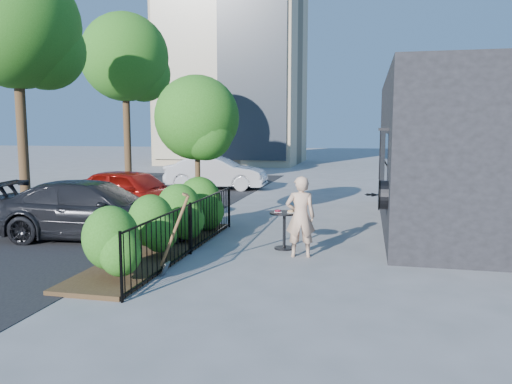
% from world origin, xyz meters
% --- Properties ---
extents(ground, '(120.00, 120.00, 0.00)m').
position_xyz_m(ground, '(0.00, 0.00, 0.00)').
color(ground, gray).
rests_on(ground, ground).
extents(shop_building, '(6.22, 9.00, 4.00)m').
position_xyz_m(shop_building, '(5.50, 4.50, 2.00)').
color(shop_building, black).
rests_on(shop_building, ground).
extents(fence, '(0.05, 6.05, 1.10)m').
position_xyz_m(fence, '(-1.50, 0.00, 0.56)').
color(fence, black).
rests_on(fence, ground).
extents(planting_bed, '(1.30, 6.00, 0.08)m').
position_xyz_m(planting_bed, '(-2.20, 0.00, 0.04)').
color(planting_bed, '#382616').
rests_on(planting_bed, ground).
extents(shrubs, '(1.10, 5.60, 1.24)m').
position_xyz_m(shrubs, '(-2.10, 0.10, 0.70)').
color(shrubs, '#256216').
rests_on(shrubs, ground).
extents(patio_tree, '(2.20, 2.20, 3.94)m').
position_xyz_m(patio_tree, '(-2.24, 2.76, 2.76)').
color(patio_tree, '#3F2B19').
rests_on(patio_tree, ground).
extents(street, '(9.00, 30.00, 0.01)m').
position_xyz_m(street, '(-7.00, 3.00, 0.00)').
color(street, black).
rests_on(street, ground).
extents(street_tree_near, '(4.40, 4.40, 8.28)m').
position_xyz_m(street_tree_near, '(-9.94, 5.96, 5.92)').
color(street_tree_near, '#3F2B19').
rests_on(street_tree_near, ground).
extents(street_tree_far, '(4.40, 4.40, 8.28)m').
position_xyz_m(street_tree_far, '(-9.94, 13.96, 5.92)').
color(street_tree_far, '#3F2B19').
rests_on(street_tree_far, ground).
extents(cafe_table, '(0.64, 0.64, 0.87)m').
position_xyz_m(cafe_table, '(0.33, 0.90, 0.56)').
color(cafe_table, black).
rests_on(cafe_table, ground).
extents(woman, '(0.67, 0.50, 1.67)m').
position_xyz_m(woman, '(0.76, 0.32, 0.83)').
color(woman, tan).
rests_on(woman, ground).
extents(shovel, '(0.59, 0.20, 1.54)m').
position_xyz_m(shovel, '(-1.26, -1.55, 0.68)').
color(shovel, brown).
rests_on(shovel, ground).
extents(car_red, '(4.46, 2.41, 1.44)m').
position_xyz_m(car_red, '(-4.77, 3.95, 0.72)').
color(car_red, '#9F130D').
rests_on(car_red, ground).
extents(car_silver, '(4.44, 1.75, 1.44)m').
position_xyz_m(car_silver, '(-4.37, 11.13, 0.72)').
color(car_silver, silver).
rests_on(car_silver, ground).
extents(car_darkgrey, '(4.98, 2.59, 1.38)m').
position_xyz_m(car_darkgrey, '(-4.25, 0.97, 0.69)').
color(car_darkgrey, black).
rests_on(car_darkgrey, ground).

